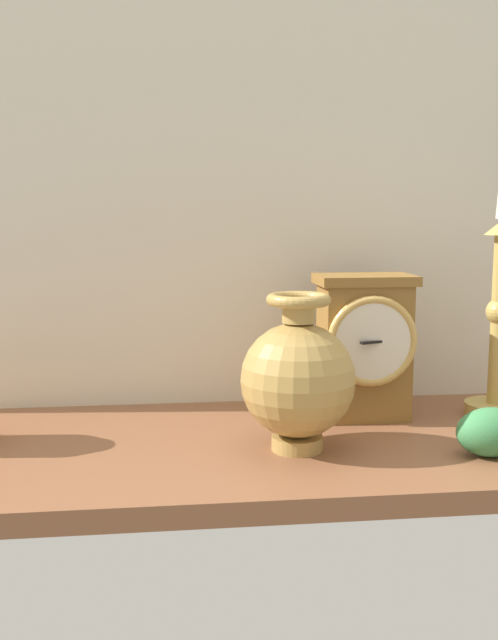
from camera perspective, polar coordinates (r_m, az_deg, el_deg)
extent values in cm
cube|color=brown|center=(86.81, 2.85, -9.92)|extent=(100.00, 36.00, 2.40)
cube|color=beige|center=(100.83, 1.18, 12.08)|extent=(120.00, 2.00, 65.00)
cube|color=olive|center=(94.20, 8.85, -2.42)|extent=(10.82, 6.84, 17.05)
cube|color=olive|center=(92.91, 8.98, 3.11)|extent=(12.12, 7.66, 1.20)
torus|color=tan|center=(90.23, 9.53, -1.64)|extent=(11.22, 1.02, 11.22)
cylinder|color=white|center=(90.14, 9.55, -1.65)|extent=(9.38, 0.40, 9.38)
cube|color=black|center=(89.85, 9.61, -1.69)|extent=(3.56, 1.80, 0.30)
cylinder|color=tan|center=(100.16, 18.49, -6.59)|extent=(7.63, 7.63, 1.80)
cylinder|color=#AC8946|center=(82.53, 3.75, -9.46)|extent=(5.68, 5.68, 1.60)
sphere|color=#AC8946|center=(80.62, 3.80, -4.64)|extent=(12.62, 12.62, 12.62)
cylinder|color=#AC8946|center=(79.24, 3.85, 0.69)|extent=(3.53, 3.53, 2.50)
torus|color=#AC8946|center=(79.08, 3.86, 1.59)|extent=(7.01, 7.01, 1.26)
ellipsoid|color=#3D854C|center=(83.94, 18.27, -8.24)|extent=(7.76, 5.43, 5.32)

